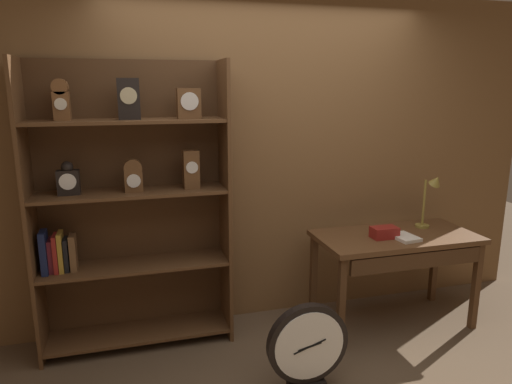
% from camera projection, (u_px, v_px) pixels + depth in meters
% --- Properties ---
extents(back_wood_panel, '(4.80, 0.05, 2.60)m').
position_uv_depth(back_wood_panel, '(266.00, 161.00, 3.72)').
color(back_wood_panel, brown).
rests_on(back_wood_panel, ground).
extents(bookshelf, '(1.36, 0.37, 2.07)m').
position_uv_depth(bookshelf, '(129.00, 208.00, 3.30)').
color(bookshelf, brown).
rests_on(bookshelf, ground).
extents(workbench, '(1.26, 0.62, 0.75)m').
position_uv_depth(workbench, '(397.00, 247.00, 3.63)').
color(workbench, brown).
rests_on(workbench, ground).
extents(desk_lamp, '(0.17, 0.17, 0.45)m').
position_uv_depth(desk_lamp, '(431.00, 194.00, 3.74)').
color(desk_lamp, olive).
rests_on(desk_lamp, workbench).
extents(toolbox_small, '(0.20, 0.12, 0.09)m').
position_uv_depth(toolbox_small, '(384.00, 232.00, 3.54)').
color(toolbox_small, maroon).
rests_on(toolbox_small, workbench).
extents(open_repair_manual, '(0.18, 0.24, 0.02)m').
position_uv_depth(open_repair_manual, '(404.00, 237.00, 3.53)').
color(open_repair_manual, silver).
rests_on(open_repair_manual, workbench).
extents(round_clock_large, '(0.53, 0.11, 0.57)m').
position_uv_depth(round_clock_large, '(308.00, 346.00, 2.92)').
color(round_clock_large, black).
rests_on(round_clock_large, ground).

